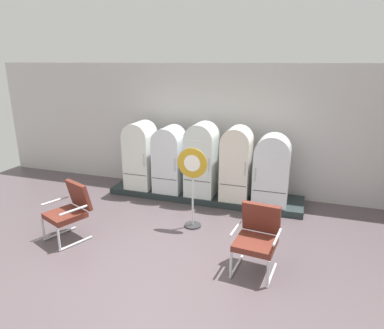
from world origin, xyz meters
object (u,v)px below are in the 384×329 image
at_px(refrigerator_2, 202,157).
at_px(armchair_right, 257,235).
at_px(refrigerator_1, 170,157).
at_px(refrigerator_0, 141,153).
at_px(refrigerator_3, 236,161).
at_px(sign_stand, 192,185).
at_px(refrigerator_4, 272,168).
at_px(armchair_left, 70,209).

height_order(refrigerator_2, armchair_right, refrigerator_2).
xyz_separation_m(refrigerator_1, refrigerator_2, (0.76, -0.02, 0.07)).
xyz_separation_m(refrigerator_0, armchair_right, (3.06, -2.33, -0.41)).
bearing_deg(refrigerator_1, refrigerator_3, -1.05).
bearing_deg(sign_stand, refrigerator_3, 67.49).
xyz_separation_m(refrigerator_4, armchair_left, (-3.19, -2.36, -0.35)).
bearing_deg(refrigerator_3, armchair_left, -135.66).
relative_size(refrigerator_3, armchair_right, 1.58).
bearing_deg(refrigerator_0, refrigerator_1, 0.66).
xyz_separation_m(refrigerator_2, sign_stand, (0.23, -1.32, -0.16)).
distance_m(refrigerator_2, sign_stand, 1.35).
bearing_deg(refrigerator_2, refrigerator_1, 178.22).
bearing_deg(armchair_right, refrigerator_1, 134.92).
bearing_deg(armchair_left, sign_stand, 29.39).
height_order(refrigerator_0, refrigerator_4, refrigerator_0).
relative_size(refrigerator_4, sign_stand, 0.95).
distance_m(refrigerator_1, refrigerator_4, 2.28).
height_order(refrigerator_0, refrigerator_3, refrigerator_3).
height_order(refrigerator_1, refrigerator_3, refrigerator_3).
relative_size(refrigerator_2, sign_stand, 1.05).
distance_m(refrigerator_1, armchair_right, 3.32).
xyz_separation_m(armchair_right, sign_stand, (-1.34, 0.99, 0.28)).
bearing_deg(refrigerator_0, armchair_right, -37.25).
xyz_separation_m(refrigerator_3, armchair_left, (-2.44, -2.39, -0.42)).
relative_size(armchair_left, armchair_right, 1.00).
xyz_separation_m(refrigerator_1, armchair_left, (-0.91, -2.41, -0.37)).
height_order(refrigerator_4, armchair_left, refrigerator_4).
bearing_deg(armchair_right, refrigerator_4, 91.12).
bearing_deg(refrigerator_1, armchair_left, -110.55).
bearing_deg(armchair_right, armchair_left, -178.60).
bearing_deg(armchair_left, refrigerator_4, 36.53).
bearing_deg(armchair_right, refrigerator_0, 142.75).
relative_size(refrigerator_0, armchair_right, 1.55).
height_order(refrigerator_3, refrigerator_4, refrigerator_3).
distance_m(refrigerator_2, refrigerator_4, 1.53).
bearing_deg(refrigerator_4, armchair_left, -143.47).
distance_m(refrigerator_2, refrigerator_3, 0.78).
relative_size(refrigerator_4, armchair_right, 1.47).
distance_m(refrigerator_2, armchair_left, 2.95).
bearing_deg(armchair_left, refrigerator_0, 85.86).
bearing_deg(sign_stand, armchair_right, -36.44).
bearing_deg(refrigerator_3, refrigerator_4, -1.81).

